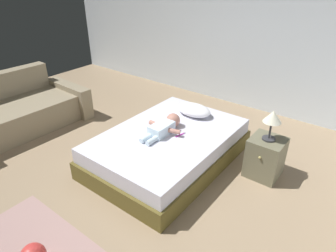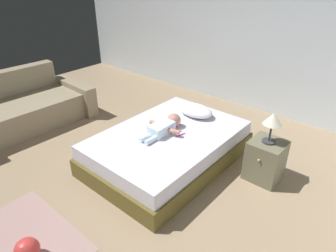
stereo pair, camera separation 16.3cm
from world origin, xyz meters
name	(u,v)px [view 1 (the left image)]	position (x,y,z in m)	size (l,w,h in m)	color
ground_plane	(117,180)	(0.00, 0.00, 0.00)	(8.00, 8.00, 0.00)	#967E60
wall_behind_bed	(239,31)	(0.00, 3.00, 1.30)	(8.00, 0.12, 2.60)	silver
bed	(168,147)	(0.24, 0.69, 0.21)	(1.38, 2.02, 0.42)	brown
pillow	(193,110)	(0.21, 1.32, 0.50)	(0.51, 0.33, 0.16)	white
baby	(165,127)	(0.19, 0.70, 0.50)	(0.47, 0.66, 0.18)	white
toothbrush	(181,134)	(0.40, 0.75, 0.43)	(0.04, 0.16, 0.02)	#B72AA7
couch	(15,112)	(-2.20, -0.03, 0.27)	(1.18, 2.02, 0.81)	gray
nightstand	(265,157)	(1.34, 1.18, 0.25)	(0.39, 0.42, 0.50)	#69654D
lamp	(273,118)	(1.34, 1.18, 0.78)	(0.21, 0.21, 0.37)	#333338
rug	(22,251)	(0.06, -1.24, 0.00)	(1.23, 0.93, 0.01)	#A7827C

